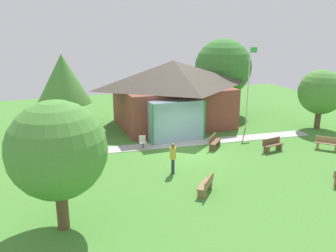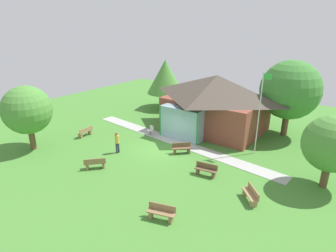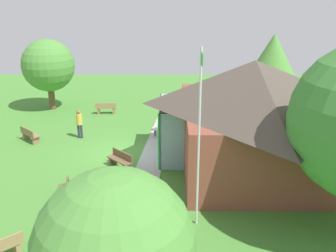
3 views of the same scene
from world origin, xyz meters
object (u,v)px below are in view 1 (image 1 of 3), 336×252
bench_mid_left (80,174)px  bench_front_center (206,185)px  tree_behind_pavilion_left (63,79)px  visitor_strolling_lawn (173,156)px  patio_chair_west (143,142)px  tree_behind_pavilion_right (223,68)px  bench_rear_near_path (214,142)px  bench_mid_right (273,145)px  tree_east_hedge (321,92)px  flagpole (249,84)px  bench_lawn_far_right (327,144)px  pavilion (173,92)px  tree_lawn_corner (57,150)px

bench_mid_left → bench_front_center: (5.52, -3.49, 0.00)m
tree_behind_pavilion_left → visitor_strolling_lawn: bearing=-69.7°
patio_chair_west → tree_behind_pavilion_right: tree_behind_pavilion_right is taller
patio_chair_west → tree_behind_pavilion_left: (-4.20, 7.81, 3.36)m
bench_rear_near_path → visitor_strolling_lawn: size_ratio=0.79×
bench_rear_near_path → bench_mid_left: bearing=-31.1°
bench_mid_right → tree_behind_pavilion_left: size_ratio=0.27×
bench_front_center → tree_behind_pavilion_left: size_ratio=0.24×
tree_east_hedge → tree_behind_pavilion_left: bearing=156.4°
bench_rear_near_path → tree_east_hedge: tree_east_hedge is taller
tree_behind_pavilion_left → tree_east_hedge: bearing=-23.6°
flagpole → bench_mid_right: bearing=-105.1°
tree_east_hedge → tree_behind_pavilion_right: 8.77m
bench_mid_left → tree_east_hedge: bearing=-82.4°
bench_lawn_far_right → tree_behind_pavilion_left: 20.00m
bench_front_center → patio_chair_west: 7.37m
patio_chair_west → visitor_strolling_lawn: bearing=97.3°
pavilion → patio_chair_west: (-3.97, -4.61, -2.31)m
bench_front_center → patio_chair_west: (-0.99, 7.31, 0.01)m
bench_mid_left → bench_lawn_far_right: bearing=-95.5°
bench_front_center → tree_lawn_corner: (-6.72, -0.77, 2.89)m
flagpole → bench_mid_left: size_ratio=4.23×
visitor_strolling_lawn → tree_east_hedge: tree_east_hedge is taller
bench_mid_left → tree_lawn_corner: (-1.20, -4.26, 2.89)m
bench_mid_left → visitor_strolling_lawn: (4.89, -0.71, 0.62)m
bench_front_center → bench_lawn_far_right: bearing=-32.4°
tree_east_hedge → tree_behind_pavilion_right: tree_behind_pavilion_right is taller
bench_lawn_far_right → bench_mid_left: 15.75m
pavilion → bench_rear_near_path: (0.49, -6.18, -2.32)m
bench_mid_right → tree_lawn_corner: (-13.43, -4.62, 2.89)m
pavilion → patio_chair_west: 6.51m
bench_mid_right → pavilion: bearing=-74.4°
visitor_strolling_lawn → tree_east_hedge: (13.95, 4.27, 1.88)m
flagpole → patio_chair_west: bearing=-168.5°
flagpole → tree_east_hedge: 5.63m
bench_mid_right → tree_behind_pavilion_right: bearing=-110.6°
flagpole → patio_chair_west: flagpole is taller
bench_rear_near_path → tree_behind_pavilion_left: tree_behind_pavilion_left is taller
patio_chair_west → tree_east_hedge: (14.31, -0.26, 2.49)m
bench_rear_near_path → bench_front_center: bearing=13.7°
bench_mid_right → tree_east_hedge: 7.76m
pavilion → bench_lawn_far_right: 11.85m
bench_front_center → pavilion: bearing=28.2°
tree_lawn_corner → flagpole: bearing=33.8°
bench_lawn_far_right → bench_mid_right: 3.66m
tree_lawn_corner → visitor_strolling_lawn: bearing=30.3°
flagpole → bench_mid_left: bearing=-157.5°
bench_front_center → tree_behind_pavilion_left: bearing=61.1°
tree_east_hedge → bench_mid_right: bearing=-154.2°
bench_mid_left → patio_chair_west: size_ratio=1.77×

